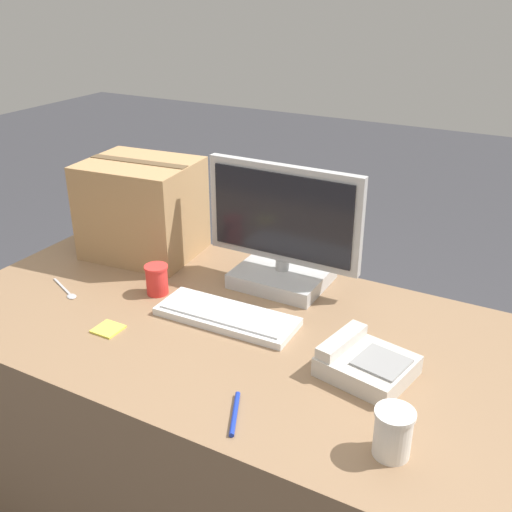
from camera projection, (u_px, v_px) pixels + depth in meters
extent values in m
cube|color=#8C6B4C|center=(242.00, 430.00, 1.86)|extent=(1.80, 0.90, 0.75)
cube|color=#B7B7B7|center=(282.00, 276.00, 1.94)|extent=(0.29, 0.25, 0.05)
cylinder|color=#B2B2B2|center=(282.00, 264.00, 1.92)|extent=(0.04, 0.04, 0.04)
cube|color=#B2B2B2|center=(283.00, 214.00, 1.85)|extent=(0.51, 0.03, 0.31)
cube|color=black|center=(281.00, 216.00, 1.83)|extent=(0.47, 0.01, 0.27)
cube|color=silver|center=(227.00, 316.00, 1.73)|extent=(0.42, 0.16, 0.02)
cube|color=silver|center=(227.00, 312.00, 1.73)|extent=(0.39, 0.13, 0.01)
cube|color=beige|center=(367.00, 366.00, 1.49)|extent=(0.24, 0.22, 0.05)
cube|color=beige|center=(342.00, 341.00, 1.52)|extent=(0.08, 0.18, 0.03)
cube|color=gray|center=(382.00, 362.00, 1.46)|extent=(0.14, 0.13, 0.01)
cylinder|color=red|center=(157.00, 281.00, 1.86)|extent=(0.07, 0.07, 0.09)
cylinder|color=red|center=(156.00, 267.00, 1.84)|extent=(0.07, 0.07, 0.01)
cylinder|color=white|center=(393.00, 435.00, 1.23)|extent=(0.08, 0.08, 0.10)
cylinder|color=white|center=(395.00, 413.00, 1.21)|extent=(0.09, 0.09, 0.01)
cube|color=#B2B2B7|center=(62.00, 287.00, 1.92)|extent=(0.13, 0.06, 0.00)
ellipsoid|color=#B2B2B7|center=(72.00, 296.00, 1.86)|extent=(0.05, 0.04, 0.00)
cube|color=tan|center=(142.00, 208.00, 2.09)|extent=(0.40, 0.34, 0.33)
cube|color=brown|center=(138.00, 162.00, 2.02)|extent=(0.37, 0.08, 0.00)
cylinder|color=#1933B2|center=(235.00, 413.00, 1.36)|extent=(0.07, 0.14, 0.01)
cube|color=#E5DB4C|center=(108.00, 329.00, 1.69)|extent=(0.07, 0.07, 0.01)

